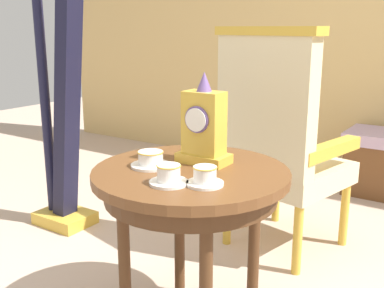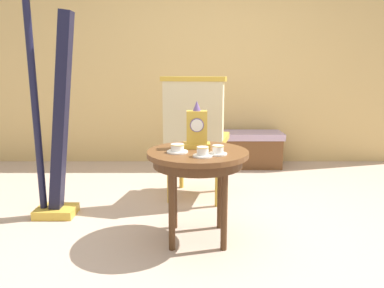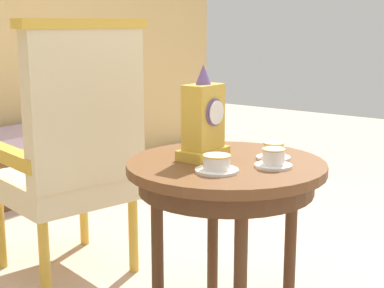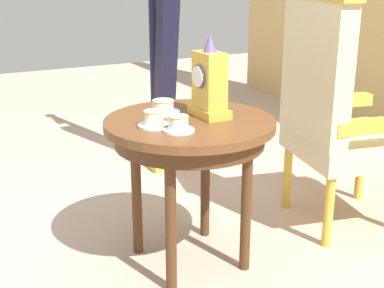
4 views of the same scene
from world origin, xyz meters
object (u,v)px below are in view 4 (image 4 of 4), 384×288
side_table (190,137)px  teacup_center (178,124)px  mantel_clock (209,84)px  teacup_right (154,120)px  armchair (335,109)px  teacup_left (163,107)px  harp (163,50)px

side_table → teacup_center: teacup_center is taller
side_table → mantel_clock: size_ratio=2.09×
teacup_right → teacup_center: bearing=28.6°
armchair → teacup_left: bearing=-99.1°
side_table → armchair: bearing=90.3°
harp → teacup_center: bearing=-22.6°
side_table → mantel_clock: (-0.01, 0.09, 0.21)m
teacup_left → teacup_right: size_ratio=1.13×
mantel_clock → teacup_center: bearing=-56.9°
side_table → armchair: armchair is taller
teacup_center → mantel_clock: bearing=123.1°
teacup_right → armchair: bearing=92.0°
teacup_right → mantel_clock: size_ratio=0.38×
teacup_right → harp: 1.31m
teacup_left → armchair: 0.85m
teacup_left → harp: size_ratio=0.08×
teacup_left → harp: harp is taller
armchair → teacup_right: bearing=-88.0°
teacup_center → harp: harp is taller
mantel_clock → harp: size_ratio=0.18×
teacup_left → side_table: bearing=21.3°
side_table → teacup_right: bearing=-80.4°
side_table → teacup_right: size_ratio=5.53×
side_table → teacup_left: size_ratio=4.88×
teacup_left → mantel_clock: size_ratio=0.43×
side_table → mantel_clock: bearing=93.4°
side_table → mantel_clock: 0.23m
teacup_right → harp: size_ratio=0.07×
teacup_center → mantel_clock: mantel_clock is taller
mantel_clock → side_table: bearing=-86.6°
teacup_left → teacup_center: bearing=-12.9°
teacup_left → teacup_center: teacup_center is taller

